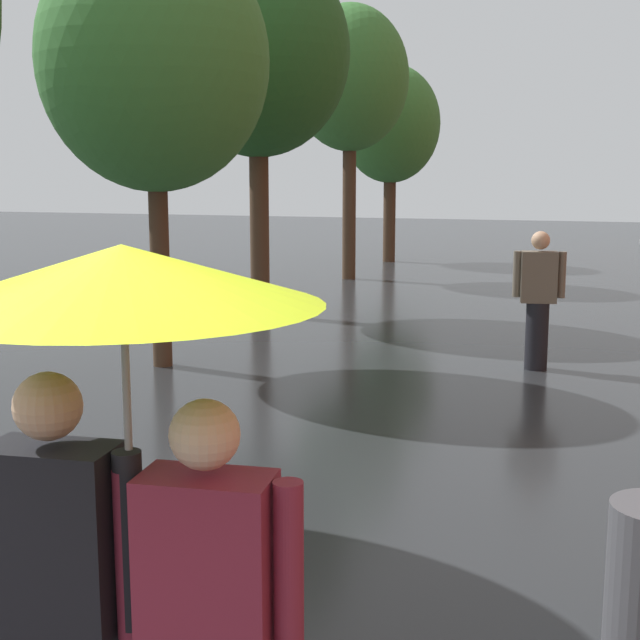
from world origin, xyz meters
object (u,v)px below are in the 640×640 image
(street_tree_4, at_px, (391,125))
(pedestrian_walking_midground, at_px, (538,300))
(street_tree_3, at_px, (350,80))
(street_tree_1, at_px, (154,62))
(street_tree_2, at_px, (258,54))
(couple_under_umbrella, at_px, (127,463))

(street_tree_4, height_order, pedestrian_walking_midground, street_tree_4)
(street_tree_3, bearing_deg, street_tree_1, -88.66)
(street_tree_3, distance_m, pedestrian_walking_midground, 9.44)
(street_tree_1, height_order, street_tree_4, street_tree_1)
(street_tree_2, relative_size, street_tree_3, 1.00)
(street_tree_1, bearing_deg, couple_under_umbrella, -62.88)
(street_tree_2, distance_m, pedestrian_walking_midground, 6.10)
(street_tree_3, xyz_separation_m, pedestrian_walking_midground, (4.42, -7.66, -3.29))
(street_tree_3, relative_size, pedestrian_walking_midground, 3.52)
(street_tree_1, relative_size, couple_under_umbrella, 2.39)
(street_tree_2, distance_m, street_tree_4, 8.81)
(street_tree_3, distance_m, street_tree_4, 3.85)
(street_tree_3, height_order, street_tree_4, street_tree_3)
(street_tree_2, height_order, street_tree_4, street_tree_2)
(street_tree_4, bearing_deg, street_tree_1, -88.99)
(street_tree_1, height_order, couple_under_umbrella, street_tree_1)
(street_tree_1, height_order, pedestrian_walking_midground, street_tree_1)
(street_tree_4, bearing_deg, street_tree_3, -89.75)
(street_tree_2, relative_size, couple_under_umbrella, 2.71)
(street_tree_4, bearing_deg, street_tree_2, -90.18)
(street_tree_1, bearing_deg, street_tree_3, 91.34)
(street_tree_4, distance_m, couple_under_umbrella, 19.97)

